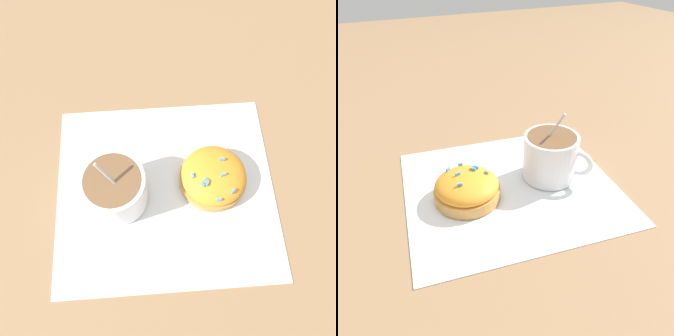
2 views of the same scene
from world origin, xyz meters
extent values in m
plane|color=#93704C|center=(0.00, 0.00, 0.00)|extent=(3.00, 3.00, 0.00)
cube|color=white|center=(0.00, 0.00, 0.00)|extent=(0.36, 0.33, 0.00)
cylinder|color=white|center=(-0.07, 0.00, 0.04)|extent=(0.09, 0.09, 0.07)
cylinder|color=brown|center=(-0.07, 0.00, 0.07)|extent=(0.08, 0.08, 0.01)
torus|color=white|center=(-0.10, 0.04, 0.04)|extent=(0.03, 0.04, 0.04)
ellipsoid|color=silver|center=(-0.09, 0.01, 0.01)|extent=(0.03, 0.03, 0.01)
cylinder|color=silver|center=(-0.06, -0.01, 0.06)|extent=(0.05, 0.04, 0.10)
cylinder|color=#D19347|center=(0.07, 0.00, 0.01)|extent=(0.10, 0.10, 0.02)
ellipsoid|color=orange|center=(0.07, 0.00, 0.03)|extent=(0.10, 0.10, 0.03)
cube|color=#4C99EA|center=(0.05, -0.02, 0.04)|extent=(0.01, 0.01, 0.00)
cube|color=#4C99EA|center=(0.07, -0.04, 0.04)|extent=(0.01, 0.00, 0.00)
cube|color=#4C99EA|center=(0.06, -0.02, 0.04)|extent=(0.01, 0.01, 0.00)
cube|color=#4C99EA|center=(0.09, 0.02, 0.04)|extent=(0.01, 0.00, 0.00)
cube|color=#4C99EA|center=(0.09, -0.03, 0.04)|extent=(0.01, 0.01, 0.00)
cube|color=#4C99EA|center=(0.04, 0.00, 0.04)|extent=(0.00, 0.01, 0.00)
cube|color=#4C99EA|center=(0.06, -0.01, 0.04)|extent=(0.01, 0.01, 0.00)
cube|color=#4C99EA|center=(0.08, -0.01, 0.04)|extent=(0.01, 0.00, 0.00)
camera|label=1|loc=(-0.03, -0.16, 0.47)|focal=35.00mm
camera|label=2|loc=(0.18, 0.38, 0.33)|focal=35.00mm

